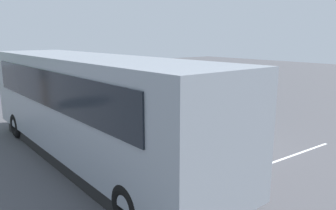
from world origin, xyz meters
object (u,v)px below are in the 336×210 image
spectator_far_left (194,122)px  spectator_far_right (126,106)px  spectator_left (170,118)px  parked_motorcycle_silver (99,116)px  traffic_cone (205,120)px  spectator_right (140,109)px  tour_bus (89,109)px  stunt_motorcycle (171,102)px  spectator_centre (152,114)px

spectator_far_left → spectator_far_right: bearing=3.9°
spectator_left → spectator_far_right: (2.94, 0.04, -0.05)m
spectator_left → parked_motorcycle_silver: bearing=10.8°
spectator_far_left → traffic_cone: spectator_far_left is taller
spectator_far_left → spectator_right: bearing=6.4°
spectator_far_right → parked_motorcycle_silver: (1.05, 0.72, -0.52)m
spectator_far_left → parked_motorcycle_silver: spectator_far_left is taller
tour_bus → parked_motorcycle_silver: tour_bus is taller
traffic_cone → spectator_far_right: bearing=58.0°
tour_bus → spectator_far_right: tour_bus is taller
spectator_right → parked_motorcycle_silver: 2.40m
parked_motorcycle_silver → stunt_motorcycle: (0.02, -3.99, 0.13)m
spectator_centre → traffic_cone: (0.32, -3.03, -0.76)m
stunt_motorcycle → spectator_left: bearing=141.1°
stunt_motorcycle → parked_motorcycle_silver: bearing=90.3°
spectator_centre → spectator_left: bearing=-167.1°
spectator_far_left → traffic_cone: (2.10, -2.61, -0.78)m
spectator_far_left → parked_motorcycle_silver: (4.94, 0.99, -0.61)m
stunt_motorcycle → traffic_cone: bearing=172.3°
spectator_left → parked_motorcycle_silver: (3.99, 0.76, -0.57)m
stunt_motorcycle → traffic_cone: stunt_motorcycle is taller
tour_bus → parked_motorcycle_silver: bearing=-29.7°
spectator_far_left → spectator_left: (0.95, 0.23, -0.04)m
parked_motorcycle_silver → traffic_cone: size_ratio=3.25×
tour_bus → spectator_centre: 2.58m
spectator_far_right → stunt_motorcycle: (1.07, -3.27, -0.39)m
spectator_left → stunt_motorcycle: bearing=-38.9°
spectator_right → parked_motorcycle_silver: size_ratio=0.88×
spectator_left → stunt_motorcycle: spectator_left is taller
spectator_far_right → spectator_centre: bearing=175.9°
spectator_left → stunt_motorcycle: size_ratio=0.90×
spectator_centre → stunt_motorcycle: 4.69m
spectator_far_left → spectator_far_right: spectator_far_left is taller
spectator_far_left → spectator_left: size_ratio=1.03×
traffic_cone → stunt_motorcycle: bearing=-7.7°
spectator_centre → spectator_far_right: size_ratio=1.06×
spectator_centre → traffic_cone: 3.14m
spectator_right → stunt_motorcycle: spectator_right is taller
spectator_far_right → traffic_cone: spectator_far_right is taller
spectator_left → spectator_far_right: spectator_left is taller
spectator_right → traffic_cone: size_ratio=2.87×
tour_bus → spectator_far_left: 3.35m
tour_bus → stunt_motorcycle: bearing=-60.1°
spectator_far_left → spectator_far_right: 3.90m
spectator_far_right → parked_motorcycle_silver: 1.38m
spectator_far_right → spectator_far_left: bearing=-176.1°
spectator_left → parked_motorcycle_silver: spectator_left is taller
spectator_far_left → stunt_motorcycle: bearing=-31.2°
spectator_left → spectator_centre: size_ratio=0.98×
spectator_right → parked_motorcycle_silver: (2.22, 0.69, -0.60)m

